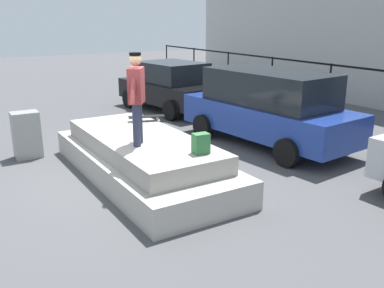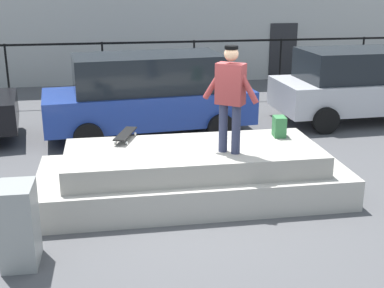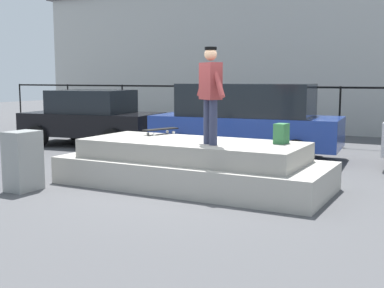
# 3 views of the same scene
# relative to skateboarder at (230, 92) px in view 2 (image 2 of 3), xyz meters

# --- Properties ---
(ground_plane) EXTENTS (60.00, 60.00, 0.00)m
(ground_plane) POSITION_rel_skateboarder_xyz_m (-0.64, 0.03, -1.84)
(ground_plane) COLOR #4C4C4F
(concrete_ledge) EXTENTS (5.09, 2.08, 0.87)m
(concrete_ledge) POSITION_rel_skateboarder_xyz_m (-0.53, 0.32, -1.45)
(concrete_ledge) COLOR #ADA89E
(concrete_ledge) RESTS_ON ground_plane
(skateboarder) EXTENTS (0.81, 0.62, 1.69)m
(skateboarder) POSITION_rel_skateboarder_xyz_m (0.00, 0.00, 0.00)
(skateboarder) COLOR #2D334C
(skateboarder) RESTS_ON concrete_ledge
(skateboard) EXTENTS (0.45, 0.84, 0.12)m
(skateboard) POSITION_rel_skateboarder_xyz_m (-1.61, 0.95, -0.88)
(skateboard) COLOR black
(skateboard) RESTS_ON concrete_ledge
(backpack) EXTENTS (0.22, 0.30, 0.36)m
(backpack) POSITION_rel_skateboarder_xyz_m (1.07, 0.71, -0.80)
(backpack) COLOR #33723F
(backpack) RESTS_ON concrete_ledge
(car_blue_hatchback_mid) EXTENTS (4.89, 2.40, 1.89)m
(car_blue_hatchback_mid) POSITION_rel_skateboarder_xyz_m (-0.95, 4.03, -0.86)
(car_blue_hatchback_mid) COLOR navy
(car_blue_hatchback_mid) RESTS_ON ground_plane
(car_silver_hatchback_far) EXTENTS (4.11, 2.33, 1.83)m
(car_silver_hatchback_far) POSITION_rel_skateboarder_xyz_m (4.38, 4.52, -0.89)
(car_silver_hatchback_far) COLOR #B7B7BC
(car_silver_hatchback_far) RESTS_ON ground_plane
(utility_box) EXTENTS (0.45, 0.61, 1.08)m
(utility_box) POSITION_rel_skateboarder_xyz_m (-3.07, -1.43, -1.30)
(utility_box) COLOR gray
(utility_box) RESTS_ON ground_plane
(fence_row) EXTENTS (24.06, 0.06, 1.79)m
(fence_row) POSITION_rel_skateboarder_xyz_m (-0.64, 7.45, -0.54)
(fence_row) COLOR black
(fence_row) RESTS_ON ground_plane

